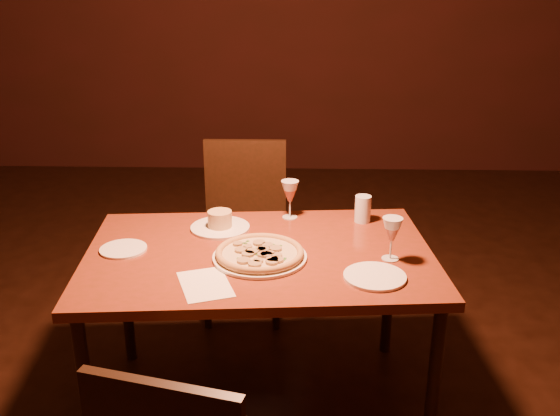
{
  "coord_description": "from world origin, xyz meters",
  "views": [
    {
      "loc": [
        0.35,
        -2.08,
        1.74
      ],
      "look_at": [
        0.29,
        0.16,
        0.88
      ],
      "focal_mm": 40.0,
      "sensor_mm": 36.0,
      "label": 1
    }
  ],
  "objects": [
    {
      "name": "menu_card",
      "position": [
        0.04,
        -0.17,
        0.72
      ],
      "size": [
        0.23,
        0.28,
        0.0
      ],
      "primitive_type": "cube",
      "rotation": [
        0.0,
        0.0,
        0.34
      ],
      "color": "white",
      "rests_on": "dining_table"
    },
    {
      "name": "side_plate_left",
      "position": [
        -0.32,
        0.11,
        0.72
      ],
      "size": [
        0.18,
        0.18,
        0.01
      ],
      "primitive_type": "cylinder",
      "color": "white",
      "rests_on": "dining_table"
    },
    {
      "name": "chair_far",
      "position": [
        0.08,
        0.96,
        0.51
      ],
      "size": [
        0.44,
        0.44,
        0.9
      ],
      "rotation": [
        0.0,
        0.0,
        -0.0
      ],
      "color": "black",
      "rests_on": "floor"
    },
    {
      "name": "water_tumbler",
      "position": [
        0.64,
        0.43,
        0.77
      ],
      "size": [
        0.07,
        0.07,
        0.12
      ],
      "primitive_type": "cylinder",
      "color": "silver",
      "rests_on": "dining_table"
    },
    {
      "name": "dining_table",
      "position": [
        0.21,
        0.11,
        0.65
      ],
      "size": [
        1.4,
        0.96,
        0.72
      ],
      "rotation": [
        0.0,
        0.0,
        0.08
      ],
      "color": "maroon",
      "rests_on": "floor"
    },
    {
      "name": "wine_glass_far",
      "position": [
        0.32,
        0.47,
        0.8
      ],
      "size": [
        0.08,
        0.08,
        0.17
      ],
      "primitive_type": null,
      "color": "#A45744",
      "rests_on": "dining_table"
    },
    {
      "name": "pizza_plate",
      "position": [
        0.22,
        0.05,
        0.74
      ],
      "size": [
        0.36,
        0.36,
        0.04
      ],
      "color": "white",
      "rests_on": "dining_table"
    },
    {
      "name": "side_plate_near",
      "position": [
        0.63,
        -0.1,
        0.72
      ],
      "size": [
        0.22,
        0.22,
        0.01
      ],
      "primitive_type": "cylinder",
      "color": "white",
      "rests_on": "dining_table"
    },
    {
      "name": "wine_glass_right",
      "position": [
        0.71,
        0.06,
        0.8
      ],
      "size": [
        0.08,
        0.08,
        0.17
      ],
      "primitive_type": null,
      "color": "#A45744",
      "rests_on": "dining_table"
    },
    {
      "name": "ramekin_saucer",
      "position": [
        0.03,
        0.33,
        0.74
      ],
      "size": [
        0.25,
        0.25,
        0.08
      ],
      "color": "white",
      "rests_on": "dining_table"
    },
    {
      "name": "back_wall",
      "position": [
        0.0,
        3.5,
        1.5
      ],
      "size": [
        6.0,
        0.04,
        3.0
      ],
      "primitive_type": "cube",
      "color": "#371311",
      "rests_on": "floor"
    }
  ]
}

